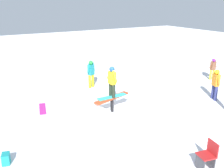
# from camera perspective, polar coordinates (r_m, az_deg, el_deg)

# --- Properties ---
(ground_plane) EXTENTS (60.00, 60.00, 0.00)m
(ground_plane) POSITION_cam_1_polar(r_m,az_deg,el_deg) (11.22, 0.00, -6.32)
(ground_plane) COLOR white
(rail_feature) EXTENTS (1.87, 0.77, 0.70)m
(rail_feature) POSITION_cam_1_polar(r_m,az_deg,el_deg) (10.98, 0.00, -3.56)
(rail_feature) COLOR black
(rail_feature) RESTS_ON ground
(snow_kicker_ramp) EXTENTS (2.14, 1.93, 0.54)m
(snow_kicker_ramp) POSITION_cam_1_polar(r_m,az_deg,el_deg) (10.07, -6.93, -7.80)
(snow_kicker_ramp) COLOR white
(snow_kicker_ramp) RESTS_ON ground
(main_rider_on_rail) EXTENTS (1.39, 0.76, 1.37)m
(main_rider_on_rail) POSITION_cam_1_polar(r_m,az_deg,el_deg) (10.71, 0.00, 0.43)
(main_rider_on_rail) COLOR #2FC2CB
(main_rider_on_rail) RESTS_ON rail_feature
(bystander_brown) EXTENTS (0.59, 0.21, 1.33)m
(bystander_brown) POSITION_cam_1_polar(r_m,az_deg,el_deg) (16.74, 22.05, 3.43)
(bystander_brown) COLOR gold
(bystander_brown) RESTS_ON ground
(bystander_orange) EXTENTS (0.35, 0.68, 1.54)m
(bystander_orange) POSITION_cam_1_polar(r_m,az_deg,el_deg) (13.29, 22.61, 0.23)
(bystander_orange) COLOR navy
(bystander_orange) RESTS_ON ground
(bystander_teal) EXTENTS (0.61, 0.35, 1.57)m
(bystander_teal) POSITION_cam_1_polar(r_m,az_deg,el_deg) (14.06, -4.80, 2.63)
(bystander_teal) COLOR yellow
(bystander_teal) RESTS_ON ground
(loose_snowboard_magenta) EXTENTS (0.56, 1.31, 0.02)m
(loose_snowboard_magenta) POSITION_cam_1_polar(r_m,az_deg,el_deg) (11.91, -15.60, -5.46)
(loose_snowboard_magenta) COLOR #C12591
(loose_snowboard_magenta) RESTS_ON ground
(folding_chair) EXTENTS (0.52, 0.52, 0.88)m
(folding_chair) POSITION_cam_1_polar(r_m,az_deg,el_deg) (8.03, 20.98, -15.21)
(folding_chair) COLOR #3F3F44
(folding_chair) RESTS_ON ground
(backpack_on_snow) EXTENTS (0.29, 0.35, 0.34)m
(backpack_on_snow) POSITION_cam_1_polar(r_m,az_deg,el_deg) (8.50, -23.09, -15.44)
(backpack_on_snow) COLOR teal
(backpack_on_snow) RESTS_ON ground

